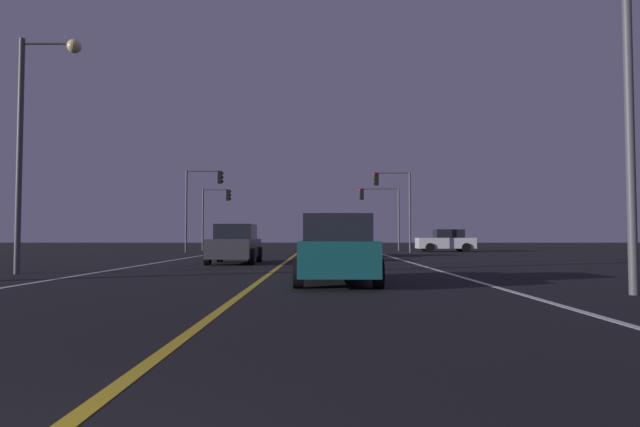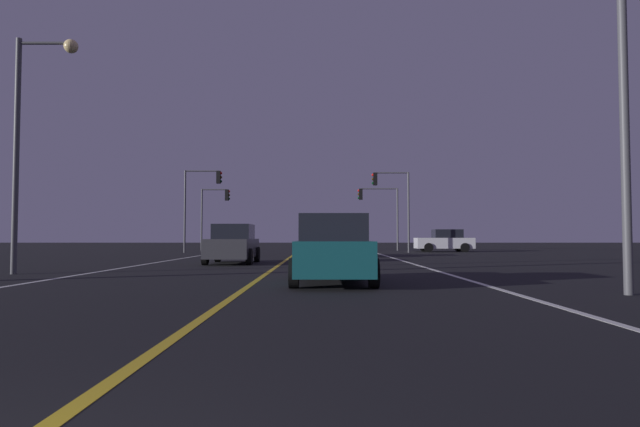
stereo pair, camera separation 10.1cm
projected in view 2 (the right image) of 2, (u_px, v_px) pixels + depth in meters
The scene contains 13 objects.
lane_edge_right at pixel (447, 274), 16.71m from camera, with size 0.16×42.46×0.01m, color silver.
lane_edge_left at pixel (85, 274), 16.69m from camera, with size 0.16×42.46×0.01m, color silver.
lane_center_divider at pixel (266, 274), 16.70m from camera, with size 0.16×42.46×0.01m, color gold.
car_crossing_side at pixel (444, 241), 40.82m from camera, with size 4.30×2.02×1.70m.
car_lead_same_lane at pixel (332, 250), 13.39m from camera, with size 2.02×4.30×1.70m.
car_ahead_far at pixel (327, 242), 30.93m from camera, with size 2.02×4.30×1.70m.
car_oncoming at pixel (232, 244), 23.30m from camera, with size 2.02×4.30×1.70m.
traffic_light_near_right at pixel (391, 193), 38.60m from camera, with size 2.71×0.36×5.80m.
traffic_light_near_left at pixel (201, 192), 38.59m from camera, with size 2.73×0.36×5.93m.
traffic_light_far_right at pixel (377, 204), 44.08m from camera, with size 3.34×0.36×5.14m.
traffic_light_far_left at pixel (215, 205), 44.06m from camera, with size 2.39×0.36×5.07m.
street_lamp_right_near at pixel (598, 29), 10.93m from camera, with size 2.23×0.44×8.58m.
street_lamp_left_mid at pixel (31, 122), 16.82m from camera, with size 1.96×0.44×7.41m.
Camera 2 is at (1.67, -1.54, 1.17)m, focal length 30.17 mm.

